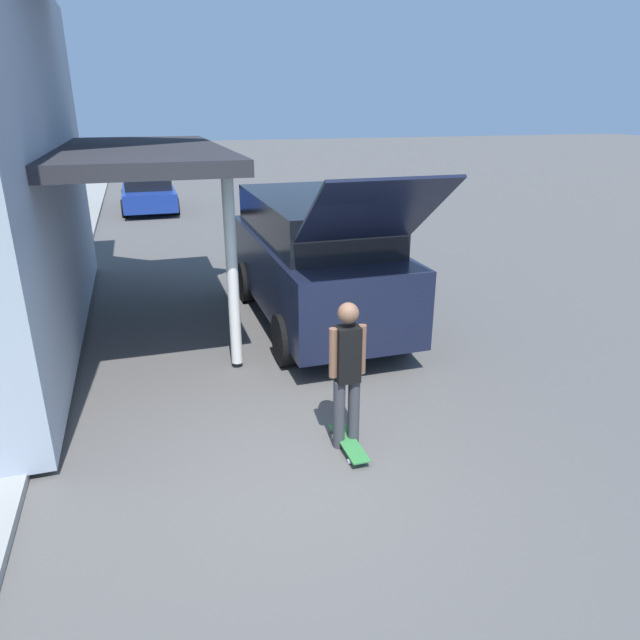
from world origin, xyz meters
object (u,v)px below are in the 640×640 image
Objects in this scene: suv_parked at (314,257)px; car_down_street at (148,192)px; skateboarder at (347,369)px; skateboard at (349,443)px.

suv_parked is 1.34× the size of car_down_street.
suv_parked is 3.35× the size of skateboarder.
skateboard is at bearing -101.43° from suv_parked.
suv_parked is at bearing 78.57° from skateboard.
car_down_street is at bearing 95.44° from skateboard.
suv_parked is 6.84× the size of skateboard.
suv_parked reaches higher than skateboard.
car_down_street is 5.12× the size of skateboard.
skateboarder is at bearing -101.69° from suv_parked.
skateboarder reaches higher than skateboard.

